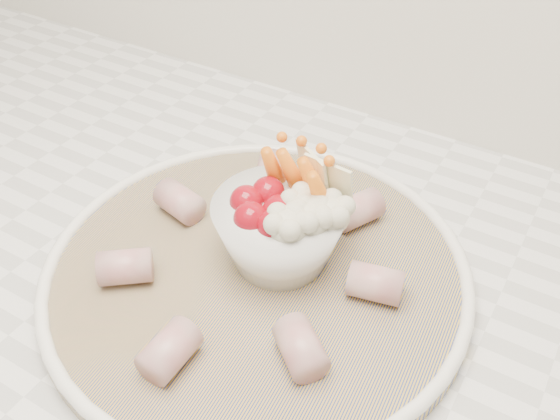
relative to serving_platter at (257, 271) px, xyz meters
The scene contains 3 objects.
serving_platter is the anchor object (origin of this frame).
veggie_bowl 0.05m from the serving_platter, 56.10° to the left, with size 0.12×0.12×0.11m.
cured_meat_rolls 0.02m from the serving_platter, behind, with size 0.26×0.28×0.03m.
Camera 1 is at (0.31, 1.11, 1.33)m, focal length 40.00 mm.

